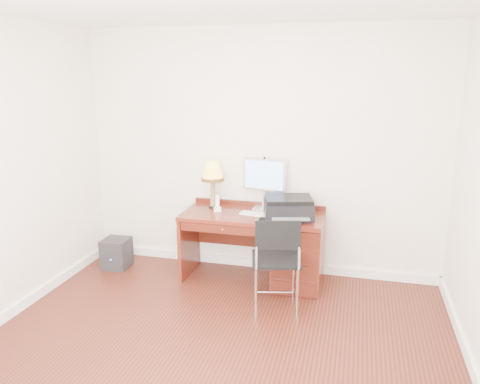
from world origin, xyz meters
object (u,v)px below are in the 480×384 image
(monitor, at_px, (264,178))
(chair, at_px, (275,255))
(desk, at_px, (282,246))
(phone, at_px, (217,206))
(printer, at_px, (288,208))
(leg_lamp, at_px, (213,174))
(equipment_box, at_px, (117,253))

(monitor, bearing_deg, chair, -60.79)
(desk, relative_size, monitor, 2.70)
(phone, bearing_deg, printer, -20.96)
(phone, bearing_deg, desk, -18.36)
(printer, bearing_deg, monitor, 124.41)
(leg_lamp, xyz_separation_m, chair, (0.85, -0.79, -0.55))
(printer, xyz_separation_m, leg_lamp, (-0.87, 0.17, 0.27))
(desk, height_order, chair, chair)
(monitor, bearing_deg, phone, -143.46)
(monitor, xyz_separation_m, phone, (-0.46, -0.22, -0.30))
(printer, bearing_deg, phone, 161.20)
(desk, relative_size, leg_lamp, 2.89)
(desk, distance_m, monitor, 0.77)
(chair, distance_m, equipment_box, 2.10)
(phone, bearing_deg, leg_lamp, 109.33)
(printer, relative_size, equipment_box, 1.69)
(printer, distance_m, phone, 0.79)
(monitor, xyz_separation_m, equipment_box, (-1.68, -0.31, -0.93))
(equipment_box, bearing_deg, phone, 2.16)
(desk, height_order, equipment_box, desk)
(monitor, distance_m, phone, 0.60)
(printer, distance_m, equipment_box, 2.11)
(leg_lamp, bearing_deg, desk, -9.31)
(desk, xyz_separation_m, phone, (-0.72, 0.01, 0.39))
(leg_lamp, bearing_deg, chair, -43.06)
(monitor, xyz_separation_m, leg_lamp, (-0.55, -0.10, 0.03))
(monitor, bearing_deg, printer, -29.47)
(printer, height_order, equipment_box, printer)
(monitor, relative_size, equipment_box, 1.63)
(monitor, height_order, leg_lamp, monitor)
(desk, distance_m, leg_lamp, 1.09)
(desk, height_order, phone, phone)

